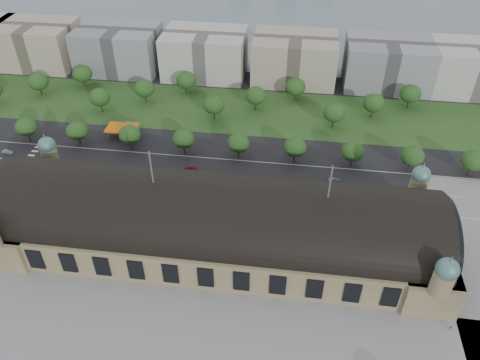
# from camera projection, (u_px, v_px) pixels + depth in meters

# --- Properties ---
(ground) EXTENTS (900.00, 900.00, 0.00)m
(ground) POSITION_uv_depth(u_px,v_px,m) (218.00, 245.00, 162.24)
(ground) COLOR black
(ground) RESTS_ON ground
(station) EXTENTS (150.00, 48.40, 44.30)m
(station) POSITION_uv_depth(u_px,v_px,m) (217.00, 223.00, 155.89)
(station) COLOR #95875C
(station) RESTS_ON ground
(road_slab) EXTENTS (260.00, 26.00, 0.10)m
(road_slab) POSITION_uv_depth(u_px,v_px,m) (186.00, 174.00, 193.94)
(road_slab) COLOR black
(road_slab) RESTS_ON ground
(grass_belt) EXTENTS (300.00, 45.00, 0.10)m
(grass_belt) POSITION_uv_depth(u_px,v_px,m) (220.00, 109.00, 236.25)
(grass_belt) COLOR #284B1E
(grass_belt) RESTS_ON ground
(petrol_station) EXTENTS (14.00, 13.00, 5.05)m
(petrol_station) POSITION_uv_depth(u_px,v_px,m) (127.00, 128.00, 216.93)
(petrol_station) COLOR #D0660C
(petrol_station) RESTS_ON ground
(office_1) EXTENTS (45.00, 32.00, 24.00)m
(office_1) POSITION_uv_depth(u_px,v_px,m) (36.00, 44.00, 272.08)
(office_1) COLOR tan
(office_1) RESTS_ON ground
(office_2) EXTENTS (45.00, 32.00, 24.00)m
(office_2) POSITION_uv_depth(u_px,v_px,m) (119.00, 49.00, 266.82)
(office_2) COLOR gray
(office_2) RESTS_ON ground
(office_3) EXTENTS (45.00, 32.00, 24.00)m
(office_3) POSITION_uv_depth(u_px,v_px,m) (205.00, 53.00, 261.56)
(office_3) COLOR #B3B0AA
(office_3) RESTS_ON ground
(office_4) EXTENTS (45.00, 32.00, 24.00)m
(office_4) POSITION_uv_depth(u_px,v_px,m) (294.00, 58.00, 256.31)
(office_4) COLOR tan
(office_4) RESTS_ON ground
(office_5) EXTENTS (45.00, 32.00, 24.00)m
(office_5) POSITION_uv_depth(u_px,v_px,m) (388.00, 64.00, 251.05)
(office_5) COLOR gray
(office_5) RESTS_ON ground
(office_6) EXTENTS (45.00, 32.00, 24.00)m
(office_6) POSITION_uv_depth(u_px,v_px,m) (475.00, 68.00, 246.32)
(office_6) COLOR #B3B0AA
(office_6) RESTS_ON ground
(tree_row_1) EXTENTS (9.60, 9.60, 11.52)m
(tree_row_1) POSITION_uv_depth(u_px,v_px,m) (26.00, 127.00, 209.02)
(tree_row_1) COLOR #2D2116
(tree_row_1) RESTS_ON ground
(tree_row_2) EXTENTS (9.60, 9.60, 11.52)m
(tree_row_2) POSITION_uv_depth(u_px,v_px,m) (77.00, 131.00, 206.50)
(tree_row_2) COLOR #2D2116
(tree_row_2) RESTS_ON ground
(tree_row_3) EXTENTS (9.60, 9.60, 11.52)m
(tree_row_3) POSITION_uv_depth(u_px,v_px,m) (130.00, 135.00, 203.98)
(tree_row_3) COLOR #2D2116
(tree_row_3) RESTS_ON ground
(tree_row_4) EXTENTS (9.60, 9.60, 11.52)m
(tree_row_4) POSITION_uv_depth(u_px,v_px,m) (183.00, 139.00, 201.45)
(tree_row_4) COLOR #2D2116
(tree_row_4) RESTS_ON ground
(tree_row_5) EXTENTS (9.60, 9.60, 11.52)m
(tree_row_5) POSITION_uv_depth(u_px,v_px,m) (238.00, 143.00, 198.93)
(tree_row_5) COLOR #2D2116
(tree_row_5) RESTS_ON ground
(tree_row_6) EXTENTS (9.60, 9.60, 11.52)m
(tree_row_6) POSITION_uv_depth(u_px,v_px,m) (295.00, 147.00, 196.41)
(tree_row_6) COLOR #2D2116
(tree_row_6) RESTS_ON ground
(tree_row_7) EXTENTS (9.60, 9.60, 11.52)m
(tree_row_7) POSITION_uv_depth(u_px,v_px,m) (353.00, 151.00, 193.88)
(tree_row_7) COLOR #2D2116
(tree_row_7) RESTS_ON ground
(tree_row_8) EXTENTS (9.60, 9.60, 11.52)m
(tree_row_8) POSITION_uv_depth(u_px,v_px,m) (412.00, 156.00, 191.36)
(tree_row_8) COLOR #2D2116
(tree_row_8) RESTS_ON ground
(tree_row_9) EXTENTS (9.60, 9.60, 11.52)m
(tree_row_9) POSITION_uv_depth(u_px,v_px,m) (473.00, 160.00, 188.84)
(tree_row_9) COLOR #2D2116
(tree_row_9) RESTS_ON ground
(tree_belt_1) EXTENTS (10.40, 10.40, 12.48)m
(tree_belt_1) POSITION_uv_depth(u_px,v_px,m) (38.00, 82.00, 242.93)
(tree_belt_1) COLOR #2D2116
(tree_belt_1) RESTS_ON ground
(tree_belt_2) EXTENTS (10.40, 10.40, 12.48)m
(tree_belt_2) POSITION_uv_depth(u_px,v_px,m) (82.00, 74.00, 250.28)
(tree_belt_2) COLOR #2D2116
(tree_belt_2) RESTS_ON ground
(tree_belt_3) EXTENTS (10.40, 10.40, 12.48)m
(tree_belt_3) POSITION_uv_depth(u_px,v_px,m) (100.00, 97.00, 229.59)
(tree_belt_3) COLOR #2D2116
(tree_belt_3) RESTS_ON ground
(tree_belt_4) EXTENTS (10.40, 10.40, 12.48)m
(tree_belt_4) POSITION_uv_depth(u_px,v_px,m) (144.00, 88.00, 236.94)
(tree_belt_4) COLOR #2D2116
(tree_belt_4) RESTS_ON ground
(tree_belt_5) EXTENTS (10.40, 10.40, 12.48)m
(tree_belt_5) POSITION_uv_depth(u_px,v_px,m) (186.00, 80.00, 244.28)
(tree_belt_5) COLOR #2D2116
(tree_belt_5) RESTS_ON ground
(tree_belt_6) EXTENTS (10.40, 10.40, 12.48)m
(tree_belt_6) POSITION_uv_depth(u_px,v_px,m) (214.00, 105.00, 223.59)
(tree_belt_6) COLOR #2D2116
(tree_belt_6) RESTS_ON ground
(tree_belt_7) EXTENTS (10.40, 10.40, 12.48)m
(tree_belt_7) POSITION_uv_depth(u_px,v_px,m) (256.00, 95.00, 230.94)
(tree_belt_7) COLOR #2D2116
(tree_belt_7) RESTS_ON ground
(tree_belt_8) EXTENTS (10.40, 10.40, 12.48)m
(tree_belt_8) POSITION_uv_depth(u_px,v_px,m) (296.00, 87.00, 238.29)
(tree_belt_8) COLOR #2D2116
(tree_belt_8) RESTS_ON ground
(tree_belt_9) EXTENTS (10.40, 10.40, 12.48)m
(tree_belt_9) POSITION_uv_depth(u_px,v_px,m) (334.00, 113.00, 217.60)
(tree_belt_9) COLOR #2D2116
(tree_belt_9) RESTS_ON ground
(tree_belt_10) EXTENTS (10.40, 10.40, 12.48)m
(tree_belt_10) POSITION_uv_depth(u_px,v_px,m) (374.00, 103.00, 224.95)
(tree_belt_10) COLOR #2D2116
(tree_belt_10) RESTS_ON ground
(tree_belt_11) EXTENTS (10.40, 10.40, 12.48)m
(tree_belt_11) POSITION_uv_depth(u_px,v_px,m) (410.00, 94.00, 232.30)
(tree_belt_11) COLOR #2D2116
(tree_belt_11) RESTS_ON ground
(traffic_car_1) EXTENTS (5.01, 2.20, 1.60)m
(traffic_car_1) POSITION_uv_depth(u_px,v_px,m) (7.00, 152.00, 205.26)
(traffic_car_1) COLOR gray
(traffic_car_1) RESTS_ON ground
(traffic_car_2) EXTENTS (5.58, 2.89, 1.50)m
(traffic_car_2) POSITION_uv_depth(u_px,v_px,m) (93.00, 168.00, 195.80)
(traffic_car_2) COLOR black
(traffic_car_2) RESTS_ON ground
(traffic_car_3) EXTENTS (5.09, 2.25, 1.45)m
(traffic_car_3) POSITION_uv_depth(u_px,v_px,m) (192.00, 169.00, 195.53)
(traffic_car_3) COLOR maroon
(traffic_car_3) RESTS_ON ground
(traffic_car_4) EXTENTS (4.03, 1.69, 1.36)m
(traffic_car_4) POSITION_uv_depth(u_px,v_px,m) (241.00, 185.00, 187.22)
(traffic_car_4) COLOR #182345
(traffic_car_4) RESTS_ON ground
(traffic_car_5) EXTENTS (4.66, 1.89, 1.50)m
(traffic_car_5) POSITION_uv_depth(u_px,v_px,m) (334.00, 180.00, 189.60)
(traffic_car_5) COLOR #57595F
(traffic_car_5) RESTS_ON ground
(traffic_car_6) EXTENTS (5.99, 2.91, 1.64)m
(traffic_car_6) POSITION_uv_depth(u_px,v_px,m) (400.00, 197.00, 181.13)
(traffic_car_6) COLOR silver
(traffic_car_6) RESTS_ON ground
(parked_car_0) EXTENTS (4.78, 3.19, 1.49)m
(parked_car_0) POSITION_uv_depth(u_px,v_px,m) (72.00, 183.00, 187.97)
(parked_car_0) COLOR black
(parked_car_0) RESTS_ON ground
(parked_car_1) EXTENTS (5.57, 4.57, 1.41)m
(parked_car_1) POSITION_uv_depth(u_px,v_px,m) (69.00, 186.00, 186.54)
(parked_car_1) COLOR maroon
(parked_car_1) RESTS_ON ground
(parked_car_2) EXTENTS (5.54, 3.82, 1.49)m
(parked_car_2) POSITION_uv_depth(u_px,v_px,m) (96.00, 192.00, 183.60)
(parked_car_2) COLOR #1B214B
(parked_car_2) RESTS_ON ground
(parked_car_3) EXTENTS (4.03, 3.67, 1.33)m
(parked_car_3) POSITION_uv_depth(u_px,v_px,m) (79.00, 185.00, 187.33)
(parked_car_3) COLOR #57575E
(parked_car_3) RESTS_ON ground
(parked_car_4) EXTENTS (4.78, 3.75, 1.52)m
(parked_car_4) POSITION_uv_depth(u_px,v_px,m) (112.00, 188.00, 185.42)
(parked_car_4) COLOR silver
(parked_car_4) RESTS_ON ground
(parked_car_5) EXTENTS (5.53, 4.60, 1.40)m
(parked_car_5) POSITION_uv_depth(u_px,v_px,m) (183.00, 193.00, 183.17)
(parked_car_5) COLOR #999CA1
(parked_car_5) RESTS_ON ground
(parked_car_6) EXTENTS (5.70, 4.94, 1.57)m
(parked_car_6) POSITION_uv_depth(u_px,v_px,m) (171.00, 192.00, 183.64)
(parked_car_6) COLOR black
(parked_car_6) RESTS_ON ground
(bus_west) EXTENTS (13.10, 3.18, 3.64)m
(bus_west) POSITION_uv_depth(u_px,v_px,m) (234.00, 189.00, 183.26)
(bus_west) COLOR #CB4A20
(bus_west) RESTS_ON ground
(bus_mid) EXTENTS (10.88, 3.23, 2.99)m
(bus_mid) POSITION_uv_depth(u_px,v_px,m) (240.00, 185.00, 185.89)
(bus_mid) COLOR beige
(bus_mid) RESTS_ON ground
(bus_east) EXTENTS (12.04, 3.22, 3.33)m
(bus_east) POSITION_uv_depth(u_px,v_px,m) (266.00, 195.00, 180.74)
(bus_east) COLOR silver
(bus_east) RESTS_ON ground
(pedestrian_0) EXTENTS (1.01, 0.79, 1.83)m
(pedestrian_0) POSITION_uv_depth(u_px,v_px,m) (450.00, 329.00, 134.74)
(pedestrian_0) COLOR gray
(pedestrian_0) RESTS_ON ground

